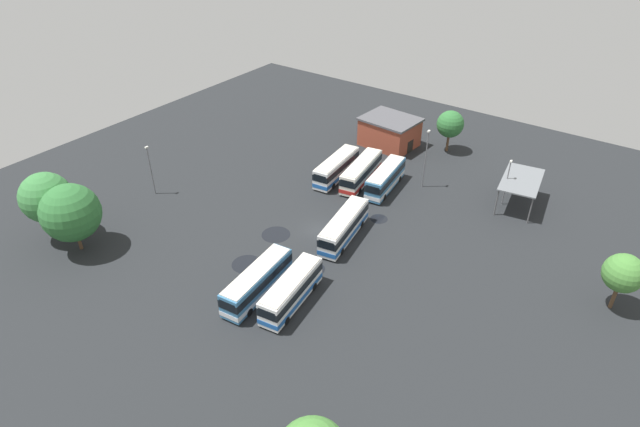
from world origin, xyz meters
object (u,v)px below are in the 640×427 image
object	(u,v)px
bus_row0_slot2	(385,178)
bus_row0_slot0	(336,167)
bus_row2_slot1	(257,282)
tree_east_edge	(450,124)
bus_row2_slot2	(291,290)
tree_northwest	(71,213)
lamp_post_by_building	(426,157)
tree_northeast	(623,273)
lamp_post_mid_lot	(507,180)
maintenance_shelter	(521,181)
bus_row1_slot2	(344,227)
tree_north_edge	(46,197)
bus_row0_slot1	(361,172)
depot_building	(390,132)
lamp_post_near_entrance	(151,168)

from	to	relation	value
bus_row0_slot2	bus_row0_slot0	bearing A→B (deg)	-79.45
bus_row2_slot1	tree_east_edge	distance (m)	48.21
bus_row2_slot2	tree_northwest	world-z (taller)	tree_northwest
lamp_post_by_building	tree_northeast	xyz separation A→B (m)	(12.17, 29.92, -0.23)
bus_row2_slot1	bus_row2_slot2	size ratio (longest dim) A/B	1.07
bus_row2_slot2	lamp_post_mid_lot	bearing A→B (deg)	160.94
bus_row0_slot2	bus_row2_slot2	size ratio (longest dim) A/B	1.00
bus_row2_slot1	tree_east_edge	xyz separation A→B (m)	(-48.06, 2.12, 3.18)
maintenance_shelter	lamp_post_mid_lot	size ratio (longest dim) A/B	1.35
bus_row0_slot0	bus_row2_slot2	xyz separation A→B (m)	(27.39, 12.42, -0.00)
bus_row0_slot0	bus_row1_slot2	distance (m)	16.70
tree_northwest	tree_north_edge	bearing A→B (deg)	-87.27
lamp_post_by_building	bus_row1_slot2	bearing A→B (deg)	-7.21
bus_row0_slot1	tree_north_edge	distance (m)	45.01
bus_row2_slot1	tree_northwest	xyz separation A→B (m)	(6.95, -24.94, 3.76)
lamp_post_by_building	tree_northwest	distance (m)	50.43
bus_row2_slot1	maintenance_shelter	distance (m)	41.69
bus_row2_slot2	depot_building	bearing A→B (deg)	-164.94
bus_row0_slot1	tree_northeast	size ratio (longest dim) A/B	1.58
bus_row0_slot1	lamp_post_by_building	xyz separation A→B (m)	(-4.47, 8.63, 3.32)
bus_row0_slot2	tree_east_edge	distance (m)	18.45
bus_row2_slot1	bus_row0_slot0	bearing A→B (deg)	-163.81
bus_row2_slot1	lamp_post_near_entrance	size ratio (longest dim) A/B	1.41
bus_row0_slot2	bus_row2_slot1	size ratio (longest dim) A/B	0.94
bus_row2_slot1	tree_northwest	distance (m)	26.17
bus_row2_slot2	tree_northeast	size ratio (longest dim) A/B	1.46
bus_row0_slot1	tree_east_edge	xyz separation A→B (m)	(-18.40, 6.43, 3.18)
bus_row0_slot2	tree_north_edge	bearing A→B (deg)	-38.56
maintenance_shelter	tree_east_edge	bearing A→B (deg)	-123.46
depot_building	maintenance_shelter	distance (m)	26.43
lamp_post_by_building	bus_row0_slot0	bearing A→B (deg)	-65.97
tree_north_edge	bus_row2_slot2	bearing A→B (deg)	103.74
bus_row1_slot2	depot_building	xyz separation A→B (m)	(-28.81, -9.36, 0.70)
tree_northeast	bus_row0_slot0	bearing A→B (deg)	-98.77
bus_row1_slot2	lamp_post_by_building	distance (m)	19.27
bus_row2_slot1	tree_northwest	bearing A→B (deg)	-74.44
bus_row0_slot1	lamp_post_by_building	world-z (taller)	lamp_post_by_building
tree_north_edge	bus_row1_slot2	bearing A→B (deg)	125.31
tree_northwest	tree_east_edge	size ratio (longest dim) A/B	1.27
maintenance_shelter	bus_row2_slot2	bearing A→B (deg)	-21.01
maintenance_shelter	tree_northwest	size ratio (longest dim) A/B	1.05
bus_row1_slot2	bus_row2_slot2	distance (m)	14.35
lamp_post_mid_lot	tree_east_edge	size ratio (longest dim) A/B	0.98
bus_row2_slot1	lamp_post_by_building	size ratio (longest dim) A/B	1.18
bus_row2_slot2	tree_north_edge	distance (m)	35.22
bus_row0_slot1	tree_north_edge	world-z (taller)	tree_north_edge
depot_building	tree_east_edge	bearing A→B (deg)	112.49
lamp_post_near_entrance	tree_east_edge	world-z (taller)	lamp_post_near_entrance
tree_north_edge	tree_east_edge	world-z (taller)	tree_north_edge
depot_building	lamp_post_mid_lot	bearing A→B (deg)	72.05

